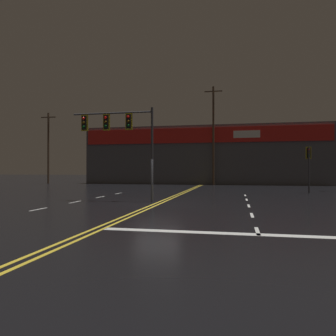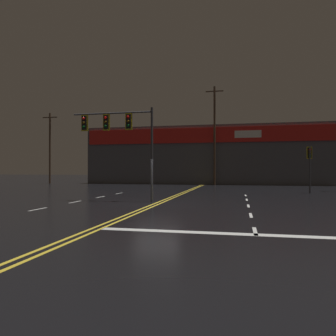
% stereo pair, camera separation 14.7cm
% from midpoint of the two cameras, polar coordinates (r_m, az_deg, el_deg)
% --- Properties ---
extents(ground_plane, '(200.00, 200.00, 0.00)m').
position_cam_midpoint_polar(ground_plane, '(18.17, -1.76, -6.26)').
color(ground_plane, black).
extents(road_markings, '(14.64, 60.00, 0.01)m').
position_cam_midpoint_polar(road_markings, '(16.53, 0.17, -6.84)').
color(road_markings, gold).
rests_on(road_markings, ground).
extents(traffic_signal_median, '(5.06, 0.36, 5.55)m').
position_cam_midpoint_polar(traffic_signal_median, '(20.00, -8.66, 6.81)').
color(traffic_signal_median, '#38383D').
rests_on(traffic_signal_median, ground).
extents(traffic_signal_corner_northeast, '(0.42, 0.36, 3.76)m').
position_cam_midpoint_polar(traffic_signal_corner_northeast, '(28.83, 23.57, 1.46)').
color(traffic_signal_corner_northeast, '#38383D').
rests_on(traffic_signal_corner_northeast, ground).
extents(building_backdrop, '(31.56, 10.23, 7.61)m').
position_cam_midpoint_polar(building_backdrop, '(46.60, 6.86, 2.05)').
color(building_backdrop, '#4C4C51').
rests_on(building_backdrop, ground).
extents(utility_pole_row, '(45.99, 0.26, 12.25)m').
position_cam_midpoint_polar(utility_pole_row, '(41.17, 7.44, 4.78)').
color(utility_pole_row, '#4C3828').
rests_on(utility_pole_row, ground).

